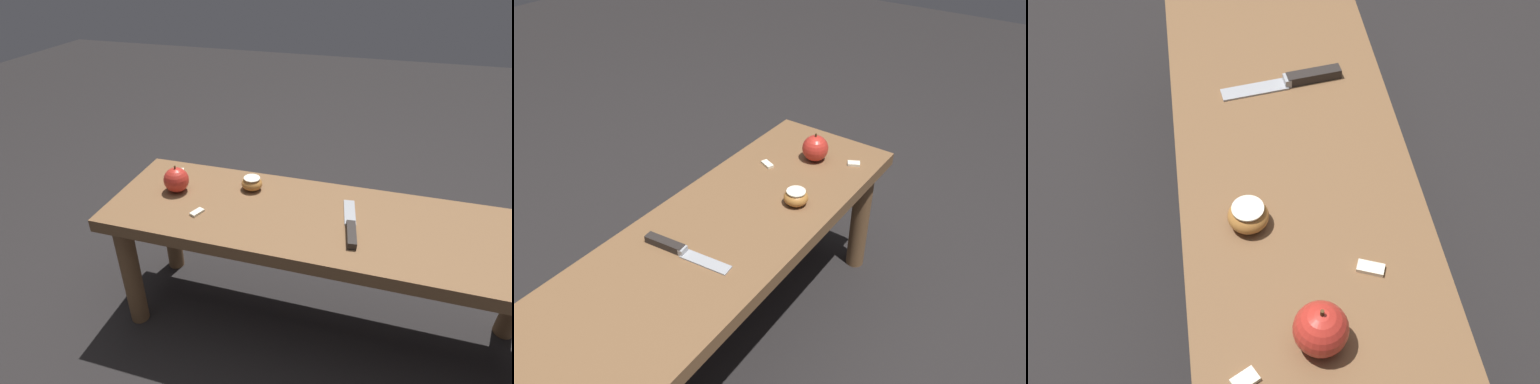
# 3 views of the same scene
# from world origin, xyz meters

# --- Properties ---
(ground_plane) EXTENTS (8.00, 8.00, 0.00)m
(ground_plane) POSITION_xyz_m (0.00, 0.00, 0.00)
(ground_plane) COLOR black
(wooden_bench) EXTENTS (1.34, 0.41, 0.45)m
(wooden_bench) POSITION_xyz_m (0.00, 0.00, 0.38)
(wooden_bench) COLOR brown
(wooden_bench) RESTS_ON ground_plane
(knife) EXTENTS (0.06, 0.24, 0.02)m
(knife) POSITION_xyz_m (0.06, -0.04, 0.46)
(knife) COLOR #9EA0A5
(knife) RESTS_ON wooden_bench
(apple_whole) EXTENTS (0.08, 0.08, 0.09)m
(apple_whole) POSITION_xyz_m (-0.49, 0.02, 0.49)
(apple_whole) COLOR red
(apple_whole) RESTS_ON wooden_bench
(apple_cut) EXTENTS (0.07, 0.07, 0.04)m
(apple_cut) POSITION_xyz_m (-0.27, 0.09, 0.47)
(apple_cut) COLOR #B27233
(apple_cut) RESTS_ON wooden_bench
(apple_slice_center) EXTENTS (0.04, 0.04, 0.01)m
(apple_slice_center) POSITION_xyz_m (-0.54, 0.13, 0.46)
(apple_slice_center) COLOR silver
(apple_slice_center) RESTS_ON wooden_bench
(apple_slice_near_bowl) EXTENTS (0.04, 0.05, 0.01)m
(apple_slice_near_bowl) POSITION_xyz_m (-0.38, -0.08, 0.46)
(apple_slice_near_bowl) COLOR silver
(apple_slice_near_bowl) RESTS_ON wooden_bench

